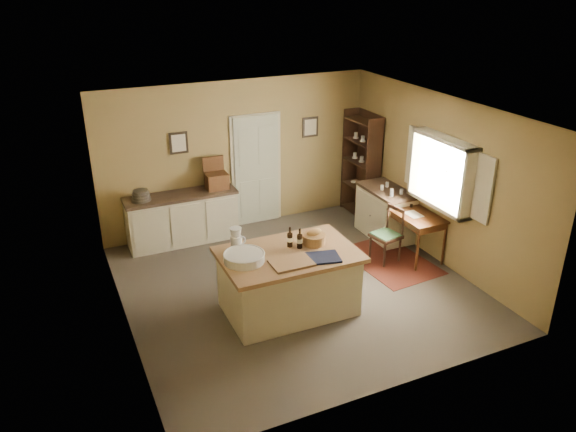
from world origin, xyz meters
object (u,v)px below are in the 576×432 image
at_px(writing_desk, 416,219).
at_px(shelving_unit, 363,165).
at_px(right_cabinet, 385,212).
at_px(sideboard, 183,217).
at_px(work_island, 288,280).
at_px(desk_chair, 386,236).

relative_size(writing_desk, shelving_unit, 0.49).
distance_m(writing_desk, right_cabinet, 0.89).
bearing_deg(writing_desk, right_cabinet, 90.01).
height_order(sideboard, writing_desk, sideboard).
bearing_deg(work_island, desk_chair, 18.76).
distance_m(writing_desk, desk_chair, 0.57).
relative_size(work_island, shelving_unit, 0.94).
relative_size(right_cabinet, shelving_unit, 0.56).
xyz_separation_m(work_island, desk_chair, (2.06, 0.68, -0.03)).
relative_size(work_island, sideboard, 0.97).
relative_size(desk_chair, shelving_unit, 0.45).
xyz_separation_m(writing_desk, shelving_unit, (0.15, 1.91, 0.33)).
bearing_deg(right_cabinet, sideboard, 159.48).
bearing_deg(desk_chair, shelving_unit, 59.20).
bearing_deg(sideboard, work_island, -74.32).
bearing_deg(right_cabinet, desk_chair, -123.02).
distance_m(desk_chair, shelving_unit, 2.05).
bearing_deg(shelving_unit, work_island, -137.22).
height_order(sideboard, shelving_unit, shelving_unit).
relative_size(sideboard, shelving_unit, 0.96).
distance_m(right_cabinet, shelving_unit, 1.19).
bearing_deg(sideboard, right_cabinet, -20.52).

